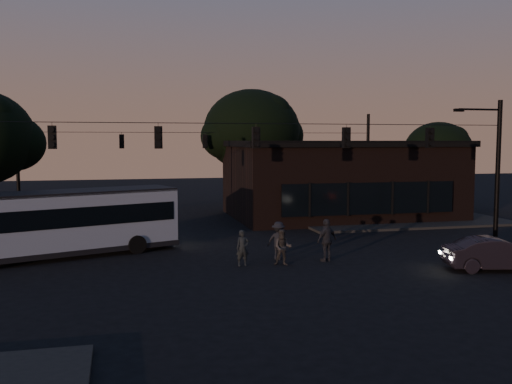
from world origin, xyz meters
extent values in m
plane|color=black|center=(0.00, 0.00, 0.00)|extent=(120.00, 120.00, 0.00)
cube|color=black|center=(12.00, 14.00, 0.07)|extent=(14.00, 10.00, 0.15)
cube|color=black|center=(9.00, 16.00, 2.50)|extent=(15.00, 10.00, 5.00)
cube|color=black|center=(9.00, 16.00, 5.20)|extent=(15.40, 10.40, 0.40)
cube|color=black|center=(9.00, 10.88, 1.80)|extent=(11.50, 0.18, 2.00)
cylinder|color=black|center=(4.00, 22.00, 2.00)|extent=(0.44, 0.44, 4.00)
ellipsoid|color=black|center=(4.00, 22.00, 6.20)|extent=(7.60, 7.60, 6.46)
cylinder|color=black|center=(18.00, 18.00, 1.50)|extent=(0.44, 0.44, 3.00)
ellipsoid|color=black|center=(18.00, 18.00, 4.65)|extent=(5.20, 5.20, 4.42)
cylinder|color=black|center=(13.00, 4.00, 3.75)|extent=(0.24, 0.24, 7.50)
cylinder|color=black|center=(0.00, 4.00, 6.20)|extent=(26.00, 0.03, 0.03)
cube|color=black|center=(-9.00, 4.00, 5.55)|extent=(0.34, 0.30, 1.00)
cube|color=black|center=(-4.50, 4.00, 5.55)|extent=(0.34, 0.30, 1.00)
cube|color=black|center=(0.00, 4.00, 5.55)|extent=(0.34, 0.30, 1.00)
cube|color=black|center=(4.50, 4.00, 5.55)|extent=(0.34, 0.30, 1.00)
cube|color=black|center=(9.00, 4.00, 5.55)|extent=(0.34, 0.30, 1.00)
cylinder|color=black|center=(-13.00, 20.00, 3.75)|extent=(0.24, 0.24, 7.50)
cylinder|color=black|center=(13.00, 20.00, 3.75)|extent=(0.24, 0.24, 7.50)
cylinder|color=black|center=(0.00, 20.00, 6.00)|extent=(26.00, 0.03, 0.03)
cube|color=black|center=(-6.00, 20.00, 5.35)|extent=(0.34, 0.30, 1.00)
cube|color=black|center=(0.00, 20.00, 5.35)|extent=(0.34, 0.30, 1.00)
cube|color=black|center=(6.00, 20.00, 5.35)|extent=(0.34, 0.30, 1.00)
cube|color=gray|center=(-8.95, 5.64, 1.72)|extent=(11.02, 6.07, 2.56)
cube|color=black|center=(-8.95, 5.64, 1.97)|extent=(10.63, 5.96, 0.89)
cube|color=black|center=(-8.95, 5.64, 3.01)|extent=(11.02, 6.07, 0.15)
cube|color=black|center=(-8.95, 5.64, 0.34)|extent=(11.14, 6.16, 0.25)
cylinder|color=black|center=(-5.47, 5.61, 0.44)|extent=(0.92, 0.54, 0.89)
cylinder|color=black|center=(-6.33, 7.92, 0.44)|extent=(0.92, 0.54, 0.89)
imported|color=black|center=(8.99, -1.49, 0.69)|extent=(4.40, 2.33, 1.38)
imported|color=black|center=(-1.11, 1.84, 0.78)|extent=(0.59, 0.40, 1.56)
imported|color=#302E2C|center=(0.60, 1.54, 0.79)|extent=(0.91, 0.80, 1.58)
imported|color=black|center=(2.75, 1.87, 0.96)|extent=(1.22, 0.90, 1.92)
imported|color=black|center=(0.76, 2.76, 0.87)|extent=(1.28, 1.19, 1.73)
camera|label=1|loc=(-6.27, -21.91, 5.41)|focal=40.00mm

